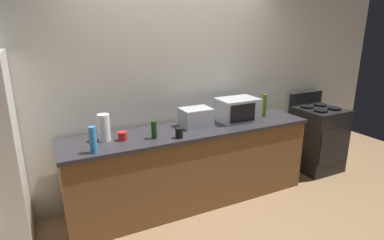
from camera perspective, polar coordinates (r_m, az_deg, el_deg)
The scene contains 12 objects.
ground_plane at distance 3.55m, azimuth 3.04°, elevation -17.36°, with size 8.00×8.00×0.00m, color #93704C.
back_wall at distance 3.73m, azimuth -2.86°, elevation 6.78°, with size 6.40×0.10×2.70m, color beige.
counter_run at distance 3.64m, azimuth 0.00°, elevation -8.30°, with size 2.84×0.64×0.90m.
stove_range at distance 4.81m, azimuth 21.83°, elevation -3.10°, with size 0.60×0.61×1.08m.
microwave at distance 3.79m, azimuth 8.26°, elevation 1.92°, with size 0.48×0.35×0.27m.
toaster_oven at distance 3.53m, azimuth 0.71°, elevation 0.49°, with size 0.34×0.26×0.21m, color #B7BABF.
paper_towel_roll at distance 3.19m, azimuth -15.75°, elevation -1.34°, with size 0.12×0.12×0.27m, color white.
bottle_olive_oil at distance 4.03m, azimuth 13.00°, elevation 2.62°, with size 0.06×0.06×0.28m, color #4C6B19.
bottle_spray_cleaner at distance 2.92m, azimuth -17.62°, elevation -3.46°, with size 0.07×0.07×0.24m, color #338CE5.
bottle_wine at distance 3.17m, azimuth -6.93°, elevation -1.77°, with size 0.06×0.06×0.19m, color #1E3F19.
mug_black at distance 3.18m, azimuth -2.36°, elevation -2.37°, with size 0.08×0.08×0.10m, color black.
mug_red at distance 3.19m, azimuth -12.57°, elevation -2.86°, with size 0.09×0.09×0.09m, color red.
Camera 1 is at (-1.49, -2.55, 1.98)m, focal length 29.26 mm.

